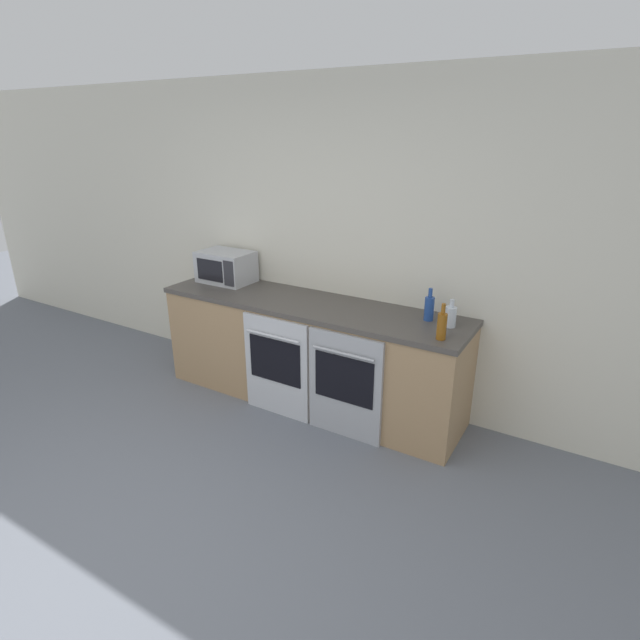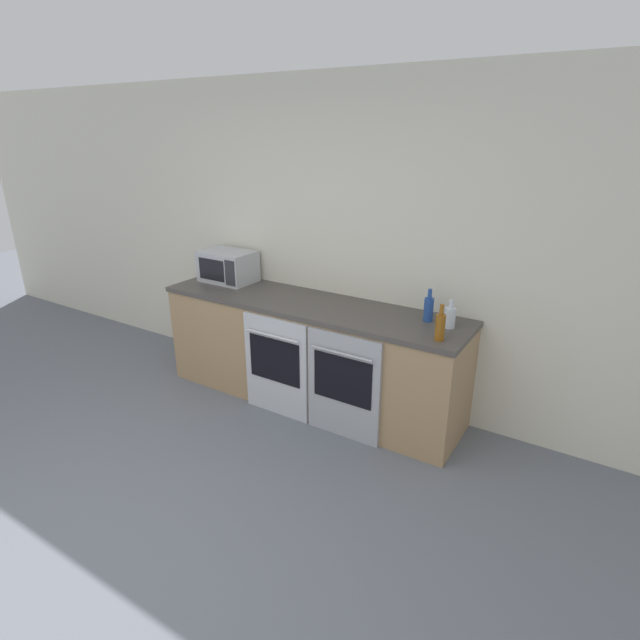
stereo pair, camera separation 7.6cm
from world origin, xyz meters
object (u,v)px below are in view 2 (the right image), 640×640
Objects in this scene: oven_right at (343,386)px; oven_left at (276,366)px; bottle_clear at (450,317)px; bottle_blue at (429,309)px; bottle_amber at (440,326)px; microwave at (228,266)px.

oven_left is at bearing 180.00° from oven_right.
bottle_blue is at bearing 165.03° from bottle_clear.
microwave is at bearing 171.78° from bottle_amber.
bottle_blue is (1.06, 0.44, 0.56)m from oven_left.
bottle_blue reaches higher than bottle_clear.
bottle_amber reaches higher than oven_left.
bottle_clear is (2.08, -0.05, -0.06)m from microwave.
bottle_amber is at bearing -86.33° from bottle_clear.
bottle_clear reaches higher than oven_left.
oven_left is 3.34× the size of bottle_amber.
oven_right is at bearing -167.53° from bottle_amber.
oven_right is at bearing 0.00° from oven_left.
oven_left is at bearing -157.57° from bottle_blue.
bottle_clear is at bearing 17.60° from oven_left.
bottle_clear is 0.18m from bottle_blue.
bottle_clear is (0.62, 0.39, 0.54)m from oven_right.
microwave is 2.39× the size of bottle_clear.
oven_left and oven_right have the same top height.
oven_right is 0.84m from bottle_blue.
microwave is (-0.85, 0.44, 0.60)m from oven_left.
oven_right is 4.14× the size of bottle_clear.
bottle_amber is (0.02, -0.25, 0.02)m from bottle_clear.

